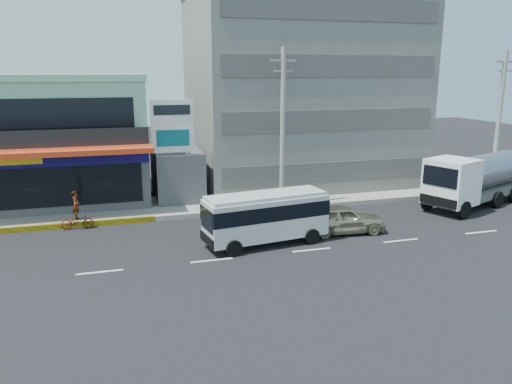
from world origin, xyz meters
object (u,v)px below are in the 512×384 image
billboard (173,132)px  tanker_truck (474,179)px  motorcycle_rider (77,216)px  sedan (342,219)px  satellite_dish (178,150)px  minibus (266,214)px  concrete_building (300,92)px  utility_pole_near (283,129)px  utility_pole_far (499,122)px  shop_building (51,142)px

billboard → tanker_truck: 19.45m
billboard → motorcycle_rider: 7.52m
billboard → sedan: bearing=-41.5°
satellite_dish → minibus: size_ratio=0.23×
concrete_building → tanker_truck: (8.17, -10.25, -5.18)m
concrete_building → utility_pole_near: concrete_building is taller
concrete_building → minibus: (-6.90, -13.50, -5.43)m
concrete_building → billboard: bearing=-151.1°
sedan → tanker_truck: bearing=-71.6°
utility_pole_far → tanker_truck: utility_pole_far is taller
shop_building → sedan: size_ratio=2.66×
billboard → shop_building: bearing=147.7°
minibus → tanker_truck: 15.42m
shop_building → minibus: (11.10, -12.45, -2.43)m
utility_pole_far → motorcycle_rider: size_ratio=4.56×
tanker_truck → utility_pole_near: bearing=167.7°
billboard → utility_pole_far: size_ratio=0.69×
shop_building → billboard: bearing=-32.3°
shop_building → motorcycle_rider: size_ratio=5.65×
shop_building → utility_pole_far: (30.00, -6.55, 1.15)m
concrete_building → minibus: 16.11m
billboard → minibus: (3.60, -7.70, -3.36)m
concrete_building → billboard: 12.17m
utility_pole_far → sedan: utility_pole_far is taller
satellite_dish → sedan: size_ratio=0.32×
shop_building → satellite_dish: 8.54m
satellite_dish → sedan: satellite_dish is taller
billboard → minibus: size_ratio=1.06×
concrete_building → sedan: 14.56m
sedan → minibus: bearing=100.9°
concrete_building → sedan: (-2.41, -12.96, -6.21)m
concrete_building → shop_building: bearing=-176.6°
billboard → utility_pole_far: (22.50, -1.80, 0.22)m
utility_pole_near → billboard: bearing=164.5°
billboard → minibus: 9.14m
minibus → motorcycle_rider: (-9.35, 5.30, -0.84)m
satellite_dish → utility_pole_near: bearing=-31.0°
billboard → sedan: (8.09, -7.16, -4.13)m
concrete_building → utility_pole_near: 8.79m
concrete_building → minibus: concrete_building is taller
motorcycle_rider → billboard: bearing=22.7°
billboard → tanker_truck: bearing=-13.4°
shop_building → satellite_dish: size_ratio=8.27×
utility_pole_near → motorcycle_rider: 13.04m
satellite_dish → utility_pole_far: utility_pole_far is taller
shop_building → sedan: (15.59, -11.90, -3.20)m
shop_building → utility_pole_near: (14.00, -6.55, 1.15)m
tanker_truck → motorcycle_rider: tanker_truck is taller
utility_pole_near → shop_building: bearing=154.9°
sedan → motorcycle_rider: size_ratio=2.13×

